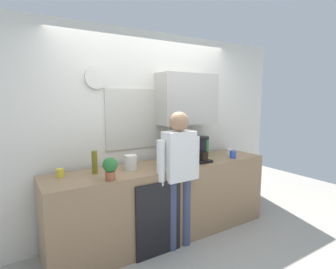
{
  "coord_description": "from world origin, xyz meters",
  "views": [
    {
      "loc": [
        -1.7,
        -2.45,
        1.76
      ],
      "look_at": [
        0.01,
        0.25,
        1.31
      ],
      "focal_mm": 28.73,
      "sensor_mm": 36.0,
      "label": 1
    }
  ],
  "objects_px": {
    "bottle_green_wine": "(186,147)",
    "storage_canister": "(131,162)",
    "coffee_maker": "(201,150)",
    "bottle_olive_oil": "(95,162)",
    "dish_soap": "(193,151)",
    "person_at_sink": "(179,169)",
    "bottle_clear_soda": "(205,146)",
    "cup_yellow_cup": "(60,173)",
    "bottle_dark_sauce": "(166,153)",
    "cup_blue_mug": "(233,154)",
    "cup_white_mug": "(230,152)",
    "mixing_bowl": "(167,161)",
    "potted_plant": "(110,167)"
  },
  "relations": [
    {
      "from": "bottle_green_wine",
      "to": "bottle_clear_soda",
      "type": "bearing_deg",
      "value": -8.23
    },
    {
      "from": "bottle_olive_oil",
      "to": "cup_blue_mug",
      "type": "relative_size",
      "value": 2.5
    },
    {
      "from": "bottle_green_wine",
      "to": "cup_yellow_cup",
      "type": "distance_m",
      "value": 1.63
    },
    {
      "from": "bottle_olive_oil",
      "to": "person_at_sink",
      "type": "bearing_deg",
      "value": -23.69
    },
    {
      "from": "storage_canister",
      "to": "cup_yellow_cup",
      "type": "bearing_deg",
      "value": 169.15
    },
    {
      "from": "potted_plant",
      "to": "storage_canister",
      "type": "distance_m",
      "value": 0.41
    },
    {
      "from": "cup_blue_mug",
      "to": "storage_canister",
      "type": "xyz_separation_m",
      "value": [
        -1.43,
        0.2,
        0.03
      ]
    },
    {
      "from": "bottle_dark_sauce",
      "to": "bottle_clear_soda",
      "type": "xyz_separation_m",
      "value": [
        0.6,
        -0.1,
        0.05
      ]
    },
    {
      "from": "bottle_olive_oil",
      "to": "dish_soap",
      "type": "relative_size",
      "value": 1.39
    },
    {
      "from": "dish_soap",
      "to": "person_at_sink",
      "type": "relative_size",
      "value": 0.11
    },
    {
      "from": "storage_canister",
      "to": "person_at_sink",
      "type": "height_order",
      "value": "person_at_sink"
    },
    {
      "from": "bottle_dark_sauce",
      "to": "person_at_sink",
      "type": "xyz_separation_m",
      "value": [
        -0.14,
        -0.5,
        -0.08
      ]
    },
    {
      "from": "bottle_dark_sauce",
      "to": "cup_yellow_cup",
      "type": "relative_size",
      "value": 2.12
    },
    {
      "from": "coffee_maker",
      "to": "cup_yellow_cup",
      "type": "height_order",
      "value": "coffee_maker"
    },
    {
      "from": "cup_yellow_cup",
      "to": "potted_plant",
      "type": "bearing_deg",
      "value": -43.27
    },
    {
      "from": "mixing_bowl",
      "to": "bottle_clear_soda",
      "type": "bearing_deg",
      "value": 7.06
    },
    {
      "from": "coffee_maker",
      "to": "dish_soap",
      "type": "bearing_deg",
      "value": 69.72
    },
    {
      "from": "bottle_green_wine",
      "to": "storage_canister",
      "type": "relative_size",
      "value": 1.76
    },
    {
      "from": "cup_yellow_cup",
      "to": "cup_blue_mug",
      "type": "bearing_deg",
      "value": -8.93
    },
    {
      "from": "cup_white_mug",
      "to": "mixing_bowl",
      "type": "xyz_separation_m",
      "value": [
        -1.01,
        0.08,
        -0.01
      ]
    },
    {
      "from": "coffee_maker",
      "to": "person_at_sink",
      "type": "bearing_deg",
      "value": -158.82
    },
    {
      "from": "cup_white_mug",
      "to": "dish_soap",
      "type": "xyz_separation_m",
      "value": [
        -0.47,
        0.25,
        0.03
      ]
    },
    {
      "from": "potted_plant",
      "to": "storage_canister",
      "type": "xyz_separation_m",
      "value": [
        0.33,
        0.24,
        -0.05
      ]
    },
    {
      "from": "bottle_dark_sauce",
      "to": "mixing_bowl",
      "type": "xyz_separation_m",
      "value": [
        -0.1,
        -0.19,
        -0.05
      ]
    },
    {
      "from": "bottle_green_wine",
      "to": "cup_yellow_cup",
      "type": "xyz_separation_m",
      "value": [
        -1.63,
        -0.0,
        -0.11
      ]
    },
    {
      "from": "cup_white_mug",
      "to": "cup_yellow_cup",
      "type": "height_order",
      "value": "cup_white_mug"
    },
    {
      "from": "bottle_dark_sauce",
      "to": "dish_soap",
      "type": "bearing_deg",
      "value": -2.37
    },
    {
      "from": "coffee_maker",
      "to": "bottle_green_wine",
      "type": "distance_m",
      "value": 0.27
    },
    {
      "from": "coffee_maker",
      "to": "mixing_bowl",
      "type": "bearing_deg",
      "value": 162.89
    },
    {
      "from": "bottle_green_wine",
      "to": "mixing_bowl",
      "type": "distance_m",
      "value": 0.44
    },
    {
      "from": "cup_white_mug",
      "to": "dish_soap",
      "type": "relative_size",
      "value": 0.53
    },
    {
      "from": "bottle_dark_sauce",
      "to": "bottle_clear_soda",
      "type": "bearing_deg",
      "value": -9.59
    },
    {
      "from": "bottle_olive_oil",
      "to": "cup_white_mug",
      "type": "distance_m",
      "value": 1.91
    },
    {
      "from": "bottle_dark_sauce",
      "to": "storage_canister",
      "type": "bearing_deg",
      "value": -161.36
    },
    {
      "from": "person_at_sink",
      "to": "bottle_green_wine",
      "type": "bearing_deg",
      "value": 32.96
    },
    {
      "from": "bottle_clear_soda",
      "to": "potted_plant",
      "type": "relative_size",
      "value": 1.22
    },
    {
      "from": "potted_plant",
      "to": "person_at_sink",
      "type": "xyz_separation_m",
      "value": [
        0.79,
        -0.06,
        -0.12
      ]
    },
    {
      "from": "cup_blue_mug",
      "to": "dish_soap",
      "type": "xyz_separation_m",
      "value": [
        -0.39,
        0.38,
        0.03
      ]
    },
    {
      "from": "cup_blue_mug",
      "to": "storage_canister",
      "type": "relative_size",
      "value": 0.59
    },
    {
      "from": "mixing_bowl",
      "to": "dish_soap",
      "type": "xyz_separation_m",
      "value": [
        0.55,
        0.17,
        0.04
      ]
    },
    {
      "from": "bottle_dark_sauce",
      "to": "cup_yellow_cup",
      "type": "height_order",
      "value": "bottle_dark_sauce"
    },
    {
      "from": "potted_plant",
      "to": "cup_white_mug",
      "type": "bearing_deg",
      "value": 5.33
    },
    {
      "from": "bottle_olive_oil",
      "to": "cup_white_mug",
      "type": "height_order",
      "value": "bottle_olive_oil"
    },
    {
      "from": "mixing_bowl",
      "to": "potted_plant",
      "type": "relative_size",
      "value": 0.96
    },
    {
      "from": "cup_white_mug",
      "to": "potted_plant",
      "type": "relative_size",
      "value": 0.41
    },
    {
      "from": "bottle_olive_oil",
      "to": "bottle_clear_soda",
      "type": "relative_size",
      "value": 0.89
    },
    {
      "from": "cup_white_mug",
      "to": "bottle_clear_soda",
      "type": "bearing_deg",
      "value": 151.85
    },
    {
      "from": "bottle_dark_sauce",
      "to": "cup_blue_mug",
      "type": "distance_m",
      "value": 0.92
    },
    {
      "from": "bottle_olive_oil",
      "to": "bottle_dark_sauce",
      "type": "bearing_deg",
      "value": 7.54
    },
    {
      "from": "mixing_bowl",
      "to": "bottle_green_wine",
      "type": "bearing_deg",
      "value": 18.04
    }
  ]
}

